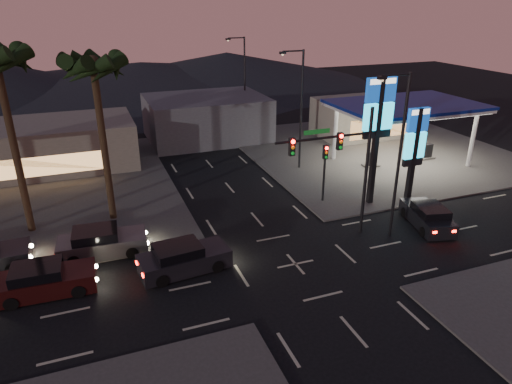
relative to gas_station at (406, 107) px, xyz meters
name	(u,v)px	position (x,y,z in m)	size (l,w,h in m)	color
ground	(295,264)	(-16.00, -12.00, -5.08)	(140.00, 140.00, 0.00)	black
corner_lot_ne	(373,150)	(0.00, 4.00, -5.02)	(24.00, 24.00, 0.12)	#47443F
corner_lot_nw	(9,197)	(-32.00, 4.00, -5.02)	(24.00, 24.00, 0.12)	#47443F
gas_station	(406,107)	(0.00, 0.00, 0.00)	(12.20, 8.20, 5.47)	silver
convenience_store	(364,117)	(2.00, 9.00, -3.08)	(10.00, 6.00, 4.00)	#726B5B
pylon_sign_tall	(378,117)	(-7.50, -6.50, 1.31)	(2.20, 0.35, 9.00)	black
pylon_sign_short	(415,142)	(-5.00, -7.50, -0.42)	(1.60, 0.35, 7.00)	black
traffic_signal_mast	(342,157)	(-12.24, -10.01, 0.15)	(6.10, 0.39, 8.00)	black
pedestal_signal	(325,164)	(-10.50, -5.02, -2.16)	(0.32, 0.39, 4.30)	black
streetlight_near	(398,148)	(-9.21, -11.00, 0.64)	(2.14, 0.25, 10.00)	black
streetlight_mid	(299,104)	(-9.21, 2.00, 0.64)	(2.14, 0.25, 10.00)	black
streetlight_far	(243,78)	(-9.21, 16.00, 0.64)	(2.14, 0.25, 10.00)	black
palm_a	(94,76)	(-25.00, -2.50, 4.35)	(4.41, 4.41, 10.86)	black
building_far_west	(38,147)	(-30.00, 10.00, -3.08)	(16.00, 8.00, 4.00)	#726B5B
building_far_mid	(206,118)	(-14.00, 14.00, -2.88)	(12.00, 9.00, 4.40)	#4C4C51
hill_right	(227,67)	(-1.00, 48.00, -2.58)	(50.00, 50.00, 5.00)	black
hill_center	(142,74)	(-16.00, 48.00, -3.08)	(60.00, 60.00, 4.00)	black
car_lane_a_front	(183,259)	(-21.97, -10.43, -4.33)	(5.11, 2.51, 1.62)	black
car_lane_a_mid	(44,280)	(-28.90, -9.97, -4.34)	(4.96, 2.23, 1.59)	black
car_lane_b_front	(101,243)	(-25.98, -7.04, -4.32)	(5.15, 2.42, 1.64)	#4C4C4E
suv_station	(428,216)	(-6.02, -10.83, -4.38)	(2.93, 4.82, 1.51)	black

